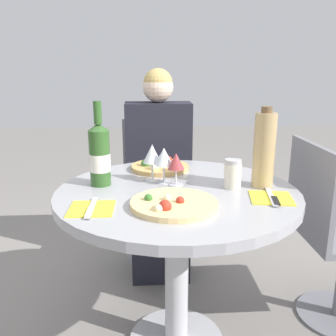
% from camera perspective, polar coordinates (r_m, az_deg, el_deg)
% --- Properties ---
extents(dining_table, '(0.95, 0.95, 0.71)m').
position_cam_1_polar(dining_table, '(1.51, 1.39, -8.06)').
color(dining_table, '#B2B2B7').
rests_on(dining_table, ground_plane).
extents(chair_behind_diner, '(0.43, 0.43, 0.86)m').
position_cam_1_polar(chair_behind_diner, '(2.33, -1.49, -3.61)').
color(chair_behind_diner, slate).
rests_on(chair_behind_diner, ground_plane).
extents(seated_diner, '(0.38, 0.40, 1.16)m').
position_cam_1_polar(seated_diner, '(2.16, -1.35, -2.54)').
color(seated_diner, black).
rests_on(seated_diner, ground_plane).
extents(chair_empty_side, '(0.43, 0.43, 0.86)m').
position_cam_1_polar(chair_empty_side, '(1.90, 24.12, -9.58)').
color(chair_empty_side, slate).
rests_on(chair_empty_side, ground_plane).
extents(pizza_large, '(0.30, 0.30, 0.05)m').
position_cam_1_polar(pizza_large, '(1.28, 0.78, -5.48)').
color(pizza_large, '#E5C17F').
rests_on(pizza_large, dining_table).
extents(pizza_small_far, '(0.27, 0.27, 0.05)m').
position_cam_1_polar(pizza_small_far, '(1.74, -1.23, 0.20)').
color(pizza_small_far, tan).
rests_on(pizza_small_far, dining_table).
extents(wine_bottle, '(0.08, 0.08, 0.34)m').
position_cam_1_polar(wine_bottle, '(1.51, -10.38, 2.01)').
color(wine_bottle, '#2D5623').
rests_on(wine_bottle, dining_table).
extents(tall_carafe, '(0.09, 0.09, 0.32)m').
position_cam_1_polar(tall_carafe, '(1.51, 14.44, 2.70)').
color(tall_carafe, tan).
rests_on(tall_carafe, dining_table).
extents(sugar_shaker, '(0.07, 0.07, 0.12)m').
position_cam_1_polar(sugar_shaker, '(1.49, 9.82, -0.90)').
color(sugar_shaker, silver).
rests_on(sugar_shaker, dining_table).
extents(wine_glass_back_left, '(0.08, 0.08, 0.15)m').
position_cam_1_polar(wine_glass_back_left, '(1.55, -2.43, 2.09)').
color(wine_glass_back_left, silver).
rests_on(wine_glass_back_left, dining_table).
extents(wine_glass_center, '(0.08, 0.08, 0.15)m').
position_cam_1_polar(wine_glass_center, '(1.52, -0.63, 1.65)').
color(wine_glass_center, silver).
rests_on(wine_glass_center, dining_table).
extents(wine_glass_front_right, '(0.07, 0.07, 0.13)m').
position_cam_1_polar(wine_glass_front_right, '(1.50, 1.25, 0.92)').
color(wine_glass_front_right, silver).
rests_on(wine_glass_front_right, dining_table).
extents(place_setting_left, '(0.15, 0.19, 0.01)m').
position_cam_1_polar(place_setting_left, '(1.29, -11.59, -6.08)').
color(place_setting_left, yellow).
rests_on(place_setting_left, dining_table).
extents(place_setting_right, '(0.17, 0.19, 0.01)m').
position_cam_1_polar(place_setting_right, '(1.42, 15.49, -4.40)').
color(place_setting_right, yellow).
rests_on(place_setting_right, dining_table).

